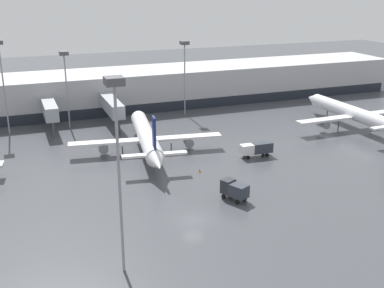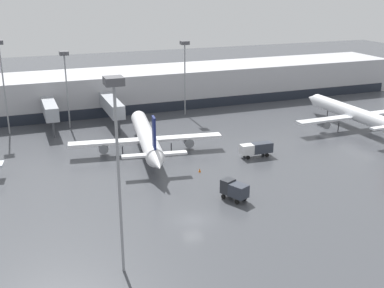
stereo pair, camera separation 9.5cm
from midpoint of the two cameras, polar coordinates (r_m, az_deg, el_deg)
ground_plane at (r=63.95m, az=0.12°, el=-8.97°), size 320.00×320.00×0.00m
terminal_building at (r=119.10m, az=-10.79°, el=6.15°), size 160.00×30.65×9.00m
parked_jet_0 at (r=87.39m, az=-5.39°, el=0.83°), size 27.76×32.47×9.64m
parked_jet_2 at (r=107.06m, az=18.77°, el=3.40°), size 27.92×32.73×9.91m
service_truck_0 at (r=86.24m, az=7.69°, el=-0.52°), size 5.98×1.96×2.49m
service_truck_1 at (r=69.07m, az=5.07°, el=-5.36°), size 3.37×4.40×2.77m
traffic_cone_1 at (r=79.04m, az=0.95°, el=-3.12°), size 0.42×0.42×0.62m
apron_light_mast_0 at (r=102.72m, az=-21.71°, el=9.11°), size 1.80×1.80×18.94m
apron_light_mast_2 at (r=47.47m, az=-8.93°, el=2.18°), size 1.80×1.80×21.17m
apron_light_mast_4 at (r=103.37m, az=-14.79°, el=8.81°), size 1.80×1.80×16.26m
apron_light_mast_5 at (r=110.76m, az=-0.84°, el=10.33°), size 1.80×1.80×17.05m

